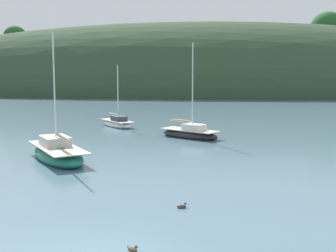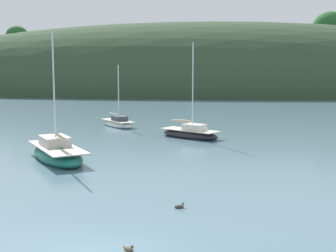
{
  "view_description": "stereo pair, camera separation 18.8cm",
  "coord_description": "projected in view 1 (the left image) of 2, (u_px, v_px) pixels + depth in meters",
  "views": [
    {
      "loc": [
        2.93,
        -11.87,
        5.23
      ],
      "look_at": [
        0.0,
        20.0,
        1.2
      ],
      "focal_mm": 49.42,
      "sensor_mm": 36.0,
      "label": 1
    },
    {
      "loc": [
        3.12,
        -11.85,
        5.23
      ],
      "look_at": [
        0.0,
        20.0,
        1.2
      ],
      "focal_mm": 49.42,
      "sensor_mm": 36.0,
      "label": 2
    }
  ],
  "objects": [
    {
      "name": "duck_lone_left",
      "position": [
        133.0,
        249.0,
        13.29
      ],
      "size": [
        0.39,
        0.34,
        0.24
      ],
      "color": "brown",
      "rests_on": "ground"
    },
    {
      "name": "duck_trailing",
      "position": [
        182.0,
        207.0,
        17.36
      ],
      "size": [
        0.41,
        0.29,
        0.24
      ],
      "color": "#473828",
      "rests_on": "ground"
    },
    {
      "name": "sailboat_grey_yawl",
      "position": [
        58.0,
        153.0,
        26.36
      ],
      "size": [
        5.41,
        6.55,
        7.45
      ],
      "color": "#196B56",
      "rests_on": "ground"
    },
    {
      "name": "sailboat_black_sloop",
      "position": [
        190.0,
        133.0,
        34.81
      ],
      "size": [
        5.08,
        4.26,
        7.27
      ],
      "color": "#232328",
      "rests_on": "ground"
    },
    {
      "name": "far_shoreline_hill",
      "position": [
        196.0,
        93.0,
        93.94
      ],
      "size": [
        150.0,
        36.0,
        31.05
      ],
      "color": "#2D422B",
      "rests_on": "ground"
    },
    {
      "name": "sailboat_blue_center",
      "position": [
        117.0,
        123.0,
        41.41
      ],
      "size": [
        3.99,
        4.52,
        5.65
      ],
      "color": "white",
      "rests_on": "ground"
    }
  ]
}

